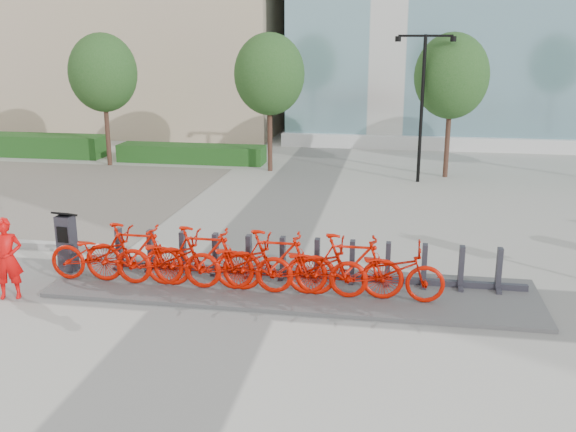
# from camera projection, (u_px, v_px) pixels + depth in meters

# --- Properties ---
(ground) EXTENTS (120.00, 120.00, 0.00)m
(ground) POSITION_uv_depth(u_px,v_px,m) (226.00, 291.00, 12.78)
(ground) COLOR #A6A59E
(hedge_b) EXTENTS (6.00, 1.20, 0.70)m
(hedge_b) POSITION_uv_depth(u_px,v_px,m) (192.00, 154.00, 26.04)
(hedge_b) COLOR #1C5418
(hedge_b) RESTS_ON ground
(tree_0) EXTENTS (2.60, 2.60, 5.10)m
(tree_0) POSITION_uv_depth(u_px,v_px,m) (103.00, 73.00, 24.52)
(tree_0) COLOR #462B20
(tree_0) RESTS_ON ground
(tree_1) EXTENTS (2.60, 2.60, 5.10)m
(tree_1) POSITION_uv_depth(u_px,v_px,m) (269.00, 74.00, 23.46)
(tree_1) COLOR #462B20
(tree_1) RESTS_ON ground
(tree_2) EXTENTS (2.60, 2.60, 5.10)m
(tree_2) POSITION_uv_depth(u_px,v_px,m) (452.00, 76.00, 22.40)
(tree_2) COLOR #462B20
(tree_2) RESTS_ON ground
(streetlamp) EXTENTS (2.00, 0.20, 5.00)m
(streetlamp) POSITION_uv_depth(u_px,v_px,m) (423.00, 91.00, 21.73)
(streetlamp) COLOR black
(streetlamp) RESTS_ON ground
(dock_pad) EXTENTS (9.60, 2.40, 0.08)m
(dock_pad) POSITION_uv_depth(u_px,v_px,m) (293.00, 288.00, 12.84)
(dock_pad) COLOR #49494A
(dock_pad) RESTS_ON ground
(dock_rail_posts) EXTENTS (8.02, 0.50, 0.85)m
(dock_rail_posts) POSITION_uv_depth(u_px,v_px,m) (299.00, 259.00, 13.16)
(dock_rail_posts) COLOR #2B2A33
(dock_rail_posts) RESTS_ON dock_pad
(bike_0) EXTENTS (2.15, 0.75, 1.13)m
(bike_0) POSITION_uv_depth(u_px,v_px,m) (100.00, 254.00, 12.99)
(bike_0) COLOR #B60D00
(bike_0) RESTS_ON dock_pad
(bike_1) EXTENTS (2.08, 0.59, 1.25)m
(bike_1) POSITION_uv_depth(u_px,v_px,m) (134.00, 254.00, 12.85)
(bike_1) COLOR #B60D00
(bike_1) RESTS_ON dock_pad
(bike_2) EXTENTS (2.15, 0.75, 1.13)m
(bike_2) POSITION_uv_depth(u_px,v_px,m) (168.00, 258.00, 12.75)
(bike_2) COLOR #B60D00
(bike_2) RESTS_ON dock_pad
(bike_3) EXTENTS (2.08, 0.59, 1.25)m
(bike_3) POSITION_uv_depth(u_px,v_px,m) (203.00, 258.00, 12.62)
(bike_3) COLOR #B60D00
(bike_3) RESTS_ON dock_pad
(bike_4) EXTENTS (2.15, 0.75, 1.13)m
(bike_4) POSITION_uv_depth(u_px,v_px,m) (238.00, 263.00, 12.52)
(bike_4) COLOR #B60D00
(bike_4) RESTS_ON dock_pad
(bike_5) EXTENTS (2.08, 0.59, 1.25)m
(bike_5) POSITION_uv_depth(u_px,v_px,m) (274.00, 262.00, 12.38)
(bike_5) COLOR #B60D00
(bike_5) RESTS_ON dock_pad
(bike_6) EXTENTS (2.15, 0.75, 1.13)m
(bike_6) POSITION_uv_depth(u_px,v_px,m) (311.00, 267.00, 12.28)
(bike_6) COLOR #B60D00
(bike_6) RESTS_ON dock_pad
(bike_7) EXTENTS (2.08, 0.59, 1.25)m
(bike_7) POSITION_uv_depth(u_px,v_px,m) (349.00, 266.00, 12.15)
(bike_7) COLOR #B60D00
(bike_7) RESTS_ON dock_pad
(bike_8) EXTENTS (2.15, 0.75, 1.13)m
(bike_8) POSITION_uv_depth(u_px,v_px,m) (387.00, 271.00, 12.05)
(bike_8) COLOR #B60D00
(bike_8) RESTS_ON dock_pad
(kiosk) EXTENTS (0.44, 0.38, 1.33)m
(kiosk) POSITION_uv_depth(u_px,v_px,m) (67.00, 242.00, 13.55)
(kiosk) COLOR #2B2A33
(kiosk) RESTS_ON dock_pad
(worker_red) EXTENTS (0.68, 0.55, 1.60)m
(worker_red) POSITION_uv_depth(u_px,v_px,m) (7.00, 259.00, 12.28)
(worker_red) COLOR red
(worker_red) RESTS_ON ground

